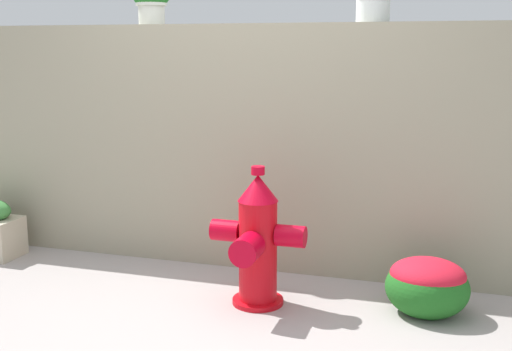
% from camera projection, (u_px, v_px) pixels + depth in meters
% --- Properties ---
extents(ground_plane, '(24.00, 24.00, 0.00)m').
position_uv_depth(ground_plane, '(207.00, 310.00, 3.88)').
color(ground_plane, '#9C9390').
extents(stone_wall, '(5.45, 0.33, 1.71)m').
position_uv_depth(stone_wall, '(254.00, 147.00, 4.60)').
color(stone_wall, gray).
rests_on(stone_wall, ground).
extents(fire_hydrant, '(0.59, 0.47, 0.86)m').
position_uv_depth(fire_hydrant, '(257.00, 242.00, 3.89)').
color(fire_hydrant, red).
rests_on(fire_hydrant, ground).
extents(flower_bush_left, '(0.49, 0.44, 0.36)m').
position_uv_depth(flower_bush_left, '(427.00, 284.00, 3.80)').
color(flower_bush_left, '#1E601E').
rests_on(flower_bush_left, ground).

